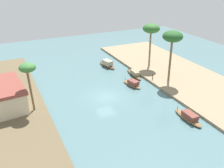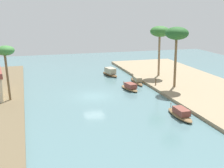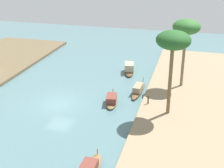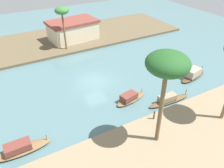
{
  "view_description": "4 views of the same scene",
  "coord_description": "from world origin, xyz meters",
  "px_view_note": "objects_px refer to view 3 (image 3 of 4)",
  "views": [
    {
      "loc": [
        -29.46,
        12.8,
        16.92
      ],
      "look_at": [
        1.89,
        -1.89,
        0.86
      ],
      "focal_mm": 40.55,
      "sensor_mm": 36.0,
      "label": 1
    },
    {
      "loc": [
        -36.17,
        7.98,
        10.88
      ],
      "look_at": [
        0.92,
        -2.6,
        1.18
      ],
      "focal_mm": 49.52,
      "sensor_mm": 36.0,
      "label": 2
    },
    {
      "loc": [
        -25.43,
        -12.73,
        14.26
      ],
      "look_at": [
        4.19,
        -4.64,
        1.04
      ],
      "focal_mm": 48.03,
      "sensor_mm": 36.0,
      "label": 3
    },
    {
      "loc": [
        -9.35,
        -20.96,
        14.51
      ],
      "look_at": [
        0.78,
        -2.9,
        1.05
      ],
      "focal_mm": 36.03,
      "sensor_mm": 36.0,
      "label": 4
    }
  ],
  "objects_px": {
    "sampan_near_left_bank": "(138,89)",
    "palm_tree_left_far": "(186,28)",
    "mooring_post": "(148,100)",
    "sampan_foreground": "(129,69)",
    "sampan_with_red_awning": "(112,100)",
    "palm_tree_left_near": "(173,42)"
  },
  "relations": [
    {
      "from": "sampan_near_left_bank",
      "to": "palm_tree_left_near",
      "type": "height_order",
      "value": "palm_tree_left_near"
    },
    {
      "from": "sampan_near_left_bank",
      "to": "sampan_with_red_awning",
      "type": "xyz_separation_m",
      "value": [
        -3.33,
        2.22,
        0.0
      ]
    },
    {
      "from": "mooring_post",
      "to": "palm_tree_left_far",
      "type": "distance_m",
      "value": 8.92
    },
    {
      "from": "sampan_with_red_awning",
      "to": "palm_tree_left_near",
      "type": "height_order",
      "value": "palm_tree_left_near"
    },
    {
      "from": "sampan_foreground",
      "to": "mooring_post",
      "type": "distance_m",
      "value": 9.99
    },
    {
      "from": "sampan_with_red_awning",
      "to": "sampan_foreground",
      "type": "bearing_deg",
      "value": -10.16
    },
    {
      "from": "sampan_near_left_bank",
      "to": "palm_tree_left_far",
      "type": "height_order",
      "value": "palm_tree_left_far"
    },
    {
      "from": "palm_tree_left_near",
      "to": "sampan_foreground",
      "type": "bearing_deg",
      "value": 29.85
    },
    {
      "from": "sampan_near_left_bank",
      "to": "palm_tree_left_near",
      "type": "bearing_deg",
      "value": -137.98
    },
    {
      "from": "palm_tree_left_near",
      "to": "palm_tree_left_far",
      "type": "height_order",
      "value": "palm_tree_left_near"
    },
    {
      "from": "sampan_foreground",
      "to": "mooring_post",
      "type": "height_order",
      "value": "same"
    },
    {
      "from": "mooring_post",
      "to": "sampan_near_left_bank",
      "type": "bearing_deg",
      "value": 26.37
    },
    {
      "from": "sampan_foreground",
      "to": "palm_tree_left_near",
      "type": "bearing_deg",
      "value": -161.94
    },
    {
      "from": "mooring_post",
      "to": "palm_tree_left_near",
      "type": "bearing_deg",
      "value": -123.2
    },
    {
      "from": "sampan_foreground",
      "to": "sampan_with_red_awning",
      "type": "xyz_separation_m",
      "value": [
        -9.3,
        -0.14,
        -0.13
      ]
    },
    {
      "from": "mooring_post",
      "to": "palm_tree_left_far",
      "type": "height_order",
      "value": "palm_tree_left_far"
    },
    {
      "from": "sampan_near_left_bank",
      "to": "sampan_with_red_awning",
      "type": "relative_size",
      "value": 1.27
    },
    {
      "from": "sampan_near_left_bank",
      "to": "palm_tree_left_near",
      "type": "relative_size",
      "value": 0.63
    },
    {
      "from": "sampan_near_left_bank",
      "to": "mooring_post",
      "type": "relative_size",
      "value": 5.5
    },
    {
      "from": "sampan_near_left_bank",
      "to": "palm_tree_left_far",
      "type": "bearing_deg",
      "value": -58.3
    },
    {
      "from": "sampan_foreground",
      "to": "sampan_near_left_bank",
      "type": "bearing_deg",
      "value": -170.22
    },
    {
      "from": "mooring_post",
      "to": "palm_tree_left_far",
      "type": "bearing_deg",
      "value": -27.49
    }
  ]
}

